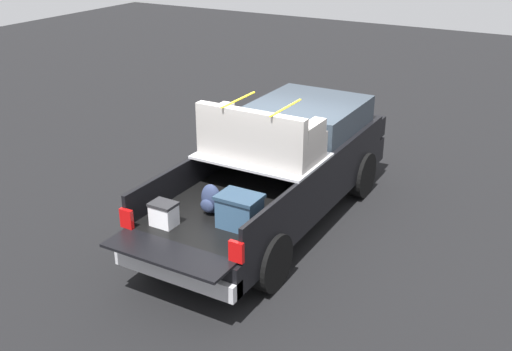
% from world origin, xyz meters
% --- Properties ---
extents(ground_plane, '(40.00, 40.00, 0.00)m').
position_xyz_m(ground_plane, '(0.00, 0.00, 0.00)').
color(ground_plane, black).
extents(pickup_truck, '(6.05, 2.06, 2.23)m').
position_xyz_m(pickup_truck, '(0.36, -0.00, 0.95)').
color(pickup_truck, black).
rests_on(pickup_truck, ground_plane).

